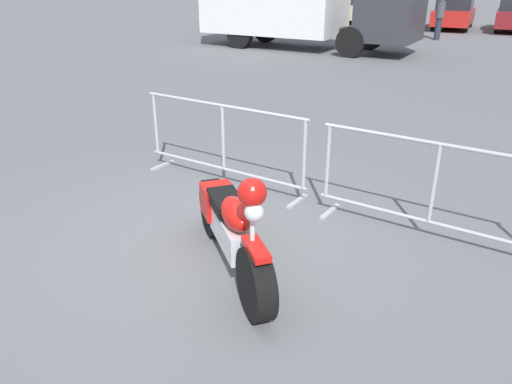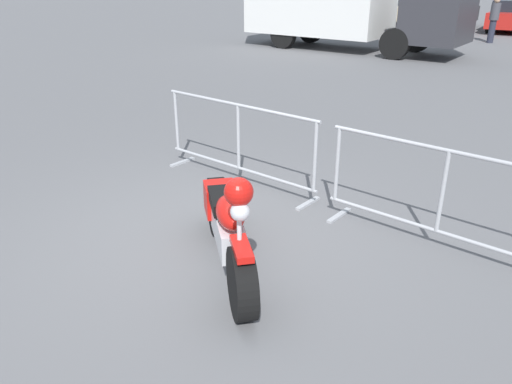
% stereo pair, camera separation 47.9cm
% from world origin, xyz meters
% --- Properties ---
extents(ground_plane, '(120.00, 120.00, 0.00)m').
position_xyz_m(ground_plane, '(0.00, 0.00, 0.00)').
color(ground_plane, '#5B5B5E').
extents(motorcycle, '(1.75, 1.41, 1.18)m').
position_xyz_m(motorcycle, '(0.56, -0.26, 0.45)').
color(motorcycle, black).
rests_on(motorcycle, ground).
extents(crowd_barrier_near, '(2.47, 0.47, 1.07)m').
position_xyz_m(crowd_barrier_near, '(-0.78, 1.36, 0.56)').
color(crowd_barrier_near, '#9EA0A5').
rests_on(crowd_barrier_near, ground).
extents(crowd_barrier_far, '(2.47, 0.47, 1.07)m').
position_xyz_m(crowd_barrier_far, '(1.91, 1.36, 0.56)').
color(crowd_barrier_far, '#9EA0A5').
rests_on(crowd_barrier_far, ground).
extents(box_truck, '(7.84, 2.80, 2.98)m').
position_xyz_m(box_truck, '(-6.38, 12.81, 1.64)').
color(box_truck, silver).
rests_on(box_truck, ground).
extents(parked_car_green, '(2.33, 4.40, 1.42)m').
position_xyz_m(parked_car_green, '(-11.41, 22.73, 0.72)').
color(parked_car_green, '#236B38').
rests_on(parked_car_green, ground).
extents(parked_car_tan, '(2.35, 4.43, 1.43)m').
position_xyz_m(parked_car_tan, '(-8.74, 23.34, 0.73)').
color(parked_car_tan, tan).
rests_on(parked_car_tan, ground).
extents(parked_car_black, '(2.38, 4.49, 1.45)m').
position_xyz_m(parked_car_black, '(-6.07, 22.64, 0.73)').
color(parked_car_black, black).
rests_on(parked_car_black, ground).
extents(parked_car_red, '(2.27, 4.30, 1.39)m').
position_xyz_m(parked_car_red, '(-3.40, 22.79, 0.70)').
color(parked_car_red, '#B21E19').
rests_on(parked_car_red, ground).
extents(pedestrian, '(0.47, 0.47, 1.69)m').
position_xyz_m(pedestrian, '(-2.80, 18.15, 0.92)').
color(pedestrian, '#262838').
rests_on(pedestrian, ground).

